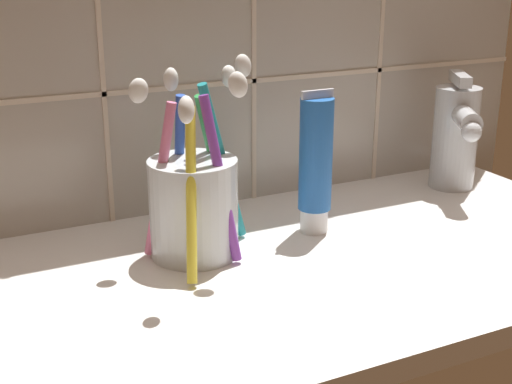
{
  "coord_description": "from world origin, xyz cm",
  "views": [
    {
      "loc": [
        -32.16,
        -52.12,
        29.29
      ],
      "look_at": [
        -5.45,
        2.18,
        8.42
      ],
      "focal_mm": 50.0,
      "sensor_mm": 36.0,
      "label": 1
    }
  ],
  "objects": [
    {
      "name": "toothpaste_tube",
      "position": [
        2.68,
        5.45,
        9.16
      ],
      "size": [
        3.46,
        3.29,
        14.43
      ],
      "color": "white",
      "rests_on": "sink_counter"
    },
    {
      "name": "toothbrush_cup",
      "position": [
        -10.12,
        5.45,
        7.36
      ],
      "size": [
        12.68,
        13.13,
        18.24
      ],
      "color": "silver",
      "rests_on": "sink_counter"
    },
    {
      "name": "sink_counter",
      "position": [
        0.0,
        0.0,
        1.0
      ],
      "size": [
        66.16,
        35.51,
        2.0
      ],
      "primitive_type": "cube",
      "color": "white",
      "rests_on": "ground"
    },
    {
      "name": "tile_wall_backsplash",
      "position": [
        0.01,
        18.0,
        20.4
      ],
      "size": [
        76.16,
        1.72,
        40.79
      ],
      "color": "#B7B2A8",
      "rests_on": "ground"
    },
    {
      "name": "sink_faucet",
      "position": [
        24.47,
        10.01,
        8.6
      ],
      "size": [
        7.27,
        10.46,
        13.6
      ],
      "rotation": [
        0.0,
        0.0,
        -2.08
      ],
      "color": "silver",
      "rests_on": "sink_counter"
    }
  ]
}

